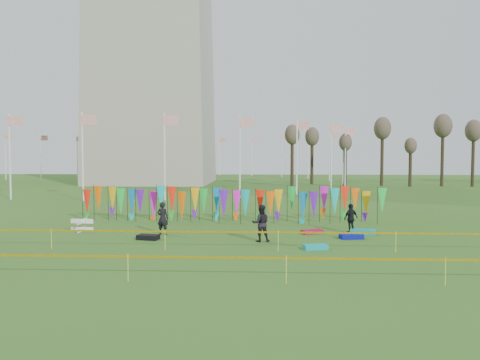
{
  "coord_description": "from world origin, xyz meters",
  "views": [
    {
      "loc": [
        2.22,
        -21.34,
        4.1
      ],
      "look_at": [
        0.88,
        6.0,
        2.67
      ],
      "focal_mm": 35.0,
      "sensor_mm": 36.0,
      "label": 1
    }
  ],
  "objects_px": {
    "person_right": "(351,218)",
    "kite_bag_red": "(312,232)",
    "box_kite": "(82,225)",
    "kite_bag_blue": "(351,236)",
    "kite_bag_turquoise": "(316,247)",
    "kite_bag_black": "(148,237)",
    "person_mid": "(261,223)",
    "kite_bag_teal": "(363,232)",
    "person_left": "(163,218)"
  },
  "relations": [
    {
      "from": "box_kite",
      "to": "person_right",
      "type": "height_order",
      "value": "person_right"
    },
    {
      "from": "kite_bag_teal",
      "to": "person_right",
      "type": "bearing_deg",
      "value": 148.35
    },
    {
      "from": "kite_bag_blue",
      "to": "kite_bag_teal",
      "type": "distance_m",
      "value": 1.61
    },
    {
      "from": "kite_bag_blue",
      "to": "kite_bag_red",
      "type": "height_order",
      "value": "kite_bag_blue"
    },
    {
      "from": "person_mid",
      "to": "kite_bag_black",
      "type": "distance_m",
      "value": 5.56
    },
    {
      "from": "kite_bag_black",
      "to": "kite_bag_red",
      "type": "bearing_deg",
      "value": 14.57
    },
    {
      "from": "person_right",
      "to": "kite_bag_blue",
      "type": "relative_size",
      "value": 1.4
    },
    {
      "from": "person_left",
      "to": "kite_bag_black",
      "type": "relative_size",
      "value": 1.67
    },
    {
      "from": "kite_bag_teal",
      "to": "kite_bag_black",
      "type": "bearing_deg",
      "value": -169.1
    },
    {
      "from": "box_kite",
      "to": "kite_bag_black",
      "type": "relative_size",
      "value": 0.69
    },
    {
      "from": "person_right",
      "to": "kite_bag_black",
      "type": "relative_size",
      "value": 1.53
    },
    {
      "from": "person_mid",
      "to": "kite_bag_black",
      "type": "relative_size",
      "value": 1.72
    },
    {
      "from": "person_mid",
      "to": "kite_bag_teal",
      "type": "relative_size",
      "value": 1.37
    },
    {
      "from": "kite_bag_teal",
      "to": "box_kite",
      "type": "bearing_deg",
      "value": 179.86
    },
    {
      "from": "person_right",
      "to": "kite_bag_blue",
      "type": "xyz_separation_m",
      "value": [
        -0.29,
        -1.72,
        -0.67
      ]
    },
    {
      "from": "box_kite",
      "to": "kite_bag_red",
      "type": "bearing_deg",
      "value": 0.04
    },
    {
      "from": "person_mid",
      "to": "kite_bag_red",
      "type": "relative_size",
      "value": 1.56
    },
    {
      "from": "person_left",
      "to": "kite_bag_red",
      "type": "relative_size",
      "value": 1.51
    },
    {
      "from": "person_right",
      "to": "kite_bag_red",
      "type": "xyz_separation_m",
      "value": [
        -2.07,
        -0.3,
        -0.68
      ]
    },
    {
      "from": "kite_bag_turquoise",
      "to": "kite_bag_teal",
      "type": "relative_size",
      "value": 0.81
    },
    {
      "from": "person_mid",
      "to": "kite_bag_teal",
      "type": "bearing_deg",
      "value": -161.84
    },
    {
      "from": "kite_bag_turquoise",
      "to": "person_left",
      "type": "bearing_deg",
      "value": 155.17
    },
    {
      "from": "kite_bag_blue",
      "to": "kite_bag_teal",
      "type": "relative_size",
      "value": 0.87
    },
    {
      "from": "kite_bag_black",
      "to": "kite_bag_teal",
      "type": "relative_size",
      "value": 0.8
    },
    {
      "from": "person_mid",
      "to": "kite_bag_turquoise",
      "type": "relative_size",
      "value": 1.7
    },
    {
      "from": "person_left",
      "to": "person_right",
      "type": "relative_size",
      "value": 1.09
    },
    {
      "from": "kite_bag_blue",
      "to": "kite_bag_teal",
      "type": "bearing_deg",
      "value": 58.16
    },
    {
      "from": "kite_bag_black",
      "to": "box_kite",
      "type": "bearing_deg",
      "value": 152.75
    },
    {
      "from": "kite_bag_turquoise",
      "to": "kite_bag_red",
      "type": "bearing_deg",
      "value": 86.14
    },
    {
      "from": "box_kite",
      "to": "kite_bag_black",
      "type": "distance_m",
      "value": 4.64
    },
    {
      "from": "person_left",
      "to": "kite_bag_red",
      "type": "xyz_separation_m",
      "value": [
        7.78,
        0.67,
        -0.75
      ]
    },
    {
      "from": "box_kite",
      "to": "kite_bag_black",
      "type": "height_order",
      "value": "box_kite"
    },
    {
      "from": "person_left",
      "to": "person_mid",
      "type": "xyz_separation_m",
      "value": [
        5.1,
        -1.73,
        0.03
      ]
    },
    {
      "from": "kite_bag_turquoise",
      "to": "kite_bag_black",
      "type": "xyz_separation_m",
      "value": [
        -7.91,
        2.01,
        0.02
      ]
    },
    {
      "from": "person_mid",
      "to": "person_right",
      "type": "xyz_separation_m",
      "value": [
        4.75,
        2.7,
        -0.1
      ]
    },
    {
      "from": "person_mid",
      "to": "kite_bag_turquoise",
      "type": "height_order",
      "value": "person_mid"
    },
    {
      "from": "kite_bag_red",
      "to": "person_right",
      "type": "bearing_deg",
      "value": 8.25
    },
    {
      "from": "person_right",
      "to": "kite_bag_turquoise",
      "type": "relative_size",
      "value": 1.51
    },
    {
      "from": "kite_bag_blue",
      "to": "kite_bag_turquoise",
      "type": "bearing_deg",
      "value": -127.09
    },
    {
      "from": "person_left",
      "to": "person_mid",
      "type": "relative_size",
      "value": 0.97
    },
    {
      "from": "person_mid",
      "to": "box_kite",
      "type": "bearing_deg",
      "value": -19.72
    },
    {
      "from": "box_kite",
      "to": "kite_bag_blue",
      "type": "relative_size",
      "value": 0.64
    },
    {
      "from": "kite_bag_black",
      "to": "kite_bag_blue",
      "type": "bearing_deg",
      "value": 4.09
    },
    {
      "from": "box_kite",
      "to": "person_left",
      "type": "relative_size",
      "value": 0.42
    },
    {
      "from": "person_left",
      "to": "kite_bag_turquoise",
      "type": "height_order",
      "value": "person_left"
    },
    {
      "from": "person_right",
      "to": "kite_bag_red",
      "type": "bearing_deg",
      "value": -24.8
    },
    {
      "from": "box_kite",
      "to": "kite_bag_teal",
      "type": "distance_m",
      "value": 14.93
    },
    {
      "from": "person_left",
      "to": "kite_bag_teal",
      "type": "bearing_deg",
      "value": -161.3
    },
    {
      "from": "person_left",
      "to": "person_right",
      "type": "xyz_separation_m",
      "value": [
        9.85,
        0.97,
        -0.07
      ]
    },
    {
      "from": "kite_bag_blue",
      "to": "kite_bag_red",
      "type": "relative_size",
      "value": 0.99
    }
  ]
}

